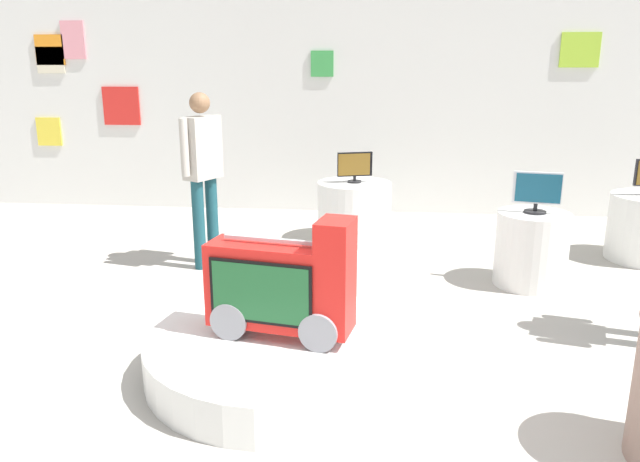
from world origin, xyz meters
name	(u,v)px	position (x,y,z in m)	size (l,w,h in m)	color
ground_plane	(336,397)	(0.00, 0.00, 0.00)	(30.00, 30.00, 0.00)	#B2ADA3
back_wall_display	(363,104)	(-0.02, 5.05, 1.48)	(10.83, 0.13, 2.96)	silver
main_display_pedestal	(282,354)	(-0.39, 0.29, 0.13)	(1.80, 1.80, 0.27)	silver
novelty_firetruck_tv	(282,290)	(-0.37, 0.28, 0.60)	(0.99, 0.51, 0.82)	gray
display_pedestal_center_rear	(531,249)	(1.66, 2.21, 0.35)	(0.66, 0.66, 0.69)	silver
tv_on_center_rear	(537,191)	(1.66, 2.21, 0.90)	(0.43, 0.20, 0.38)	black
display_pedestal_right_rear	(354,212)	(-0.05, 3.53, 0.35)	(0.85, 0.85, 0.69)	silver
tv_on_right_rear	(355,166)	(-0.06, 3.52, 0.88)	(0.40, 0.16, 0.35)	black
shopper_browsing_near_truck	(203,167)	(-1.51, 2.44, 1.03)	(0.35, 0.51, 1.75)	#194751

